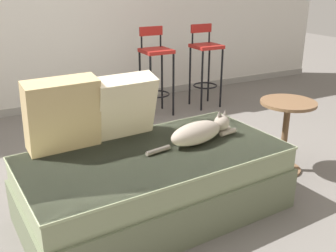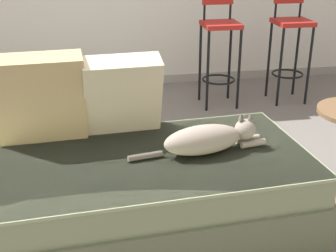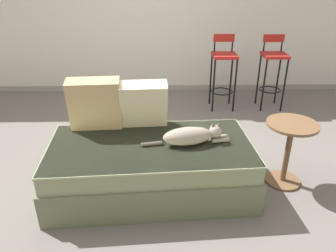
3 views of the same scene
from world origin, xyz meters
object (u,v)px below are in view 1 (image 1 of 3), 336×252
object	(u,v)px
couch	(155,182)
cat	(200,132)
bar_stool_by_doorway	(205,58)
side_table	(286,126)
bar_stool_near_window	(156,64)
throw_pillow_middle	(124,106)
throw_pillow_corner	(62,114)

from	to	relation	value
couch	cat	world-z (taller)	cat
bar_stool_by_doorway	side_table	size ratio (longest dim) A/B	1.65
bar_stool_near_window	bar_stool_by_doorway	bearing A→B (deg)	0.01
throw_pillow_middle	bar_stool_by_doorway	size ratio (longest dim) A/B	0.45
side_table	couch	bearing A→B (deg)	-176.18
bar_stool_near_window	bar_stool_by_doorway	world-z (taller)	bar_stool_near_window
couch	bar_stool_near_window	bearing A→B (deg)	63.65
throw_pillow_corner	bar_stool_near_window	bearing A→B (deg)	47.61
couch	throw_pillow_corner	distance (m)	0.75
bar_stool_by_doorway	throw_pillow_corner	bearing A→B (deg)	-143.25
bar_stool_by_doorway	cat	bearing A→B (deg)	-123.82
throw_pillow_corner	bar_stool_by_doorway	bearing A→B (deg)	36.75
throw_pillow_corner	cat	size ratio (longest dim) A/B	0.65
throw_pillow_corner	throw_pillow_middle	xyz separation A→B (m)	(0.43, 0.03, -0.02)
couch	bar_stool_near_window	distance (m)	2.14
bar_stool_by_doorway	throw_pillow_middle	bearing A→B (deg)	-137.30
throw_pillow_corner	bar_stool_near_window	xyz separation A→B (m)	(1.44, 1.57, -0.11)
throw_pillow_middle	bar_stool_by_doorway	bearing A→B (deg)	42.70
couch	throw_pillow_middle	world-z (taller)	throw_pillow_middle
bar_stool_near_window	bar_stool_by_doorway	xyz separation A→B (m)	(0.67, 0.00, 0.01)
bar_stool_near_window	bar_stool_by_doorway	size ratio (longest dim) A/B	1.01
cat	bar_stool_near_window	bearing A→B (deg)	72.55
throw_pillow_middle	couch	bearing A→B (deg)	-79.07
throw_pillow_corner	throw_pillow_middle	size ratio (longest dim) A/B	1.07
couch	cat	distance (m)	0.46
throw_pillow_middle	side_table	world-z (taller)	throw_pillow_middle
couch	throw_pillow_middle	bearing A→B (deg)	100.93
cat	side_table	xyz separation A→B (m)	(0.87, 0.08, -0.14)
throw_pillow_middle	cat	world-z (taller)	throw_pillow_middle
couch	bar_stool_by_doorway	world-z (taller)	bar_stool_by_doorway
throw_pillow_middle	bar_stool_by_doorway	xyz separation A→B (m)	(1.67, 1.54, -0.08)
side_table	throw_pillow_middle	bearing A→B (deg)	168.39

